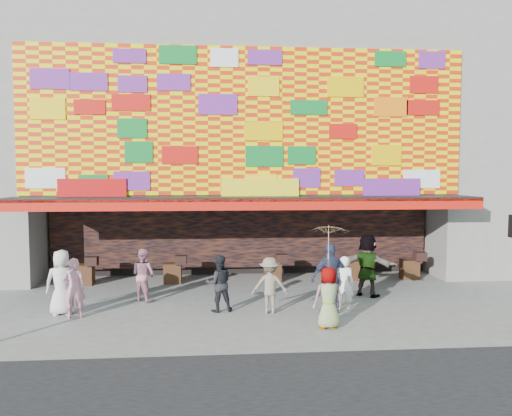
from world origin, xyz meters
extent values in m
plane|color=slate|center=(0.00, 0.00, 0.00)|extent=(90.00, 90.00, 0.00)
cube|color=gray|center=(0.00, 8.00, 6.50)|extent=(15.00, 8.00, 7.00)
cube|color=black|center=(0.00, 9.00, 1.50)|extent=(15.00, 6.00, 3.00)
cube|color=gray|center=(-7.30, 5.00, 1.50)|extent=(0.40, 2.00, 3.00)
cube|color=gray|center=(7.30, 5.00, 1.50)|extent=(0.40, 2.00, 3.00)
cube|color=black|center=(0.00, 3.40, 3.00)|extent=(15.20, 1.60, 0.12)
cube|color=red|center=(0.00, 2.62, 2.85)|extent=(15.20, 0.04, 0.35)
cube|color=#F6E600|center=(0.00, 3.96, 5.55)|extent=(14.80, 0.08, 4.90)
cube|color=black|center=(0.00, 5.85, 1.55)|extent=(14.00, 0.25, 2.50)
imported|color=silver|center=(-5.15, 0.91, 0.89)|extent=(0.94, 0.68, 1.77)
imported|color=#C68095|center=(-4.74, 0.56, 0.80)|extent=(0.65, 0.50, 1.61)
imported|color=black|center=(-0.92, 0.90, 0.79)|extent=(0.85, 0.71, 1.57)
imported|color=#7C6D5A|center=(0.47, 0.64, 0.77)|extent=(1.02, 0.63, 1.53)
imported|color=#2D3450|center=(2.12, 0.49, 0.97)|extent=(1.22, 0.75, 1.95)
imported|color=gray|center=(3.70, 2.24, 0.97)|extent=(1.75, 1.59, 1.94)
imported|color=gray|center=(1.76, -0.83, 0.77)|extent=(0.80, 0.58, 1.53)
imported|color=white|center=(2.52, 0.61, 0.77)|extent=(0.62, 0.46, 1.55)
imported|color=#B87788|center=(-3.16, 2.23, 0.79)|extent=(0.97, 0.93, 1.58)
imported|color=#D1BB83|center=(1.76, -0.83, 2.14)|extent=(1.13, 1.15, 0.87)
cylinder|color=#4C3326|center=(1.76, -0.83, 1.25)|extent=(0.02, 0.02, 1.00)
camera|label=1|loc=(-1.01, -12.74, 3.83)|focal=35.00mm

